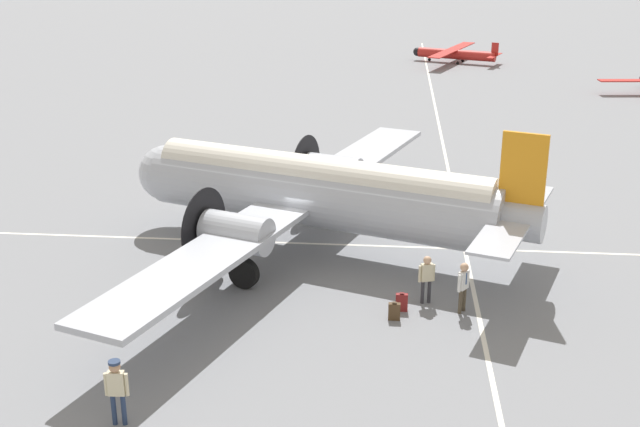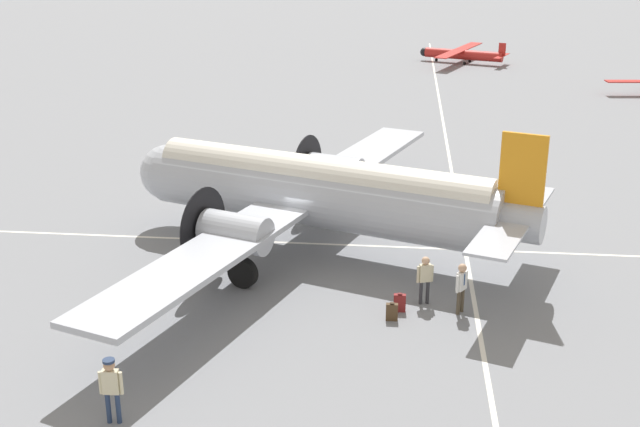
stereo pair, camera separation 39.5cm
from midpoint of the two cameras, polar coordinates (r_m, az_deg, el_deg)
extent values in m
plane|color=slate|center=(31.35, 0.36, -2.73)|extent=(300.00, 300.00, 0.00)
cube|color=silver|center=(32.09, 0.50, -2.18)|extent=(120.00, 0.16, 0.01)
cube|color=silver|center=(31.35, 10.74, -3.09)|extent=(0.16, 120.00, 0.01)
cylinder|color=#ADB2BC|center=(30.54, 0.37, 1.29)|extent=(14.04, 7.02, 2.44)
cylinder|color=silver|center=(30.33, 0.37, 2.50)|extent=(13.15, 6.10, 1.71)
sphere|color=#ADB2BC|center=(33.99, -10.40, 2.90)|extent=(2.32, 2.32, 2.32)
cylinder|color=#ADB2BC|center=(28.39, 13.29, -0.45)|extent=(3.03, 2.19, 1.34)
cube|color=orange|center=(27.77, 14.59, 2.71)|extent=(1.50, 0.65, 2.81)
cube|color=#ADB2BC|center=(28.29, 13.98, -0.32)|extent=(3.89, 7.75, 0.10)
cube|color=#ADB2BC|center=(31.06, -1.34, 1.02)|extent=(10.23, 23.53, 0.20)
cylinder|color=#ADB2BC|center=(27.79, -5.63, -1.33)|extent=(2.71, 2.07, 1.34)
cylinder|color=black|center=(28.46, -7.90, -0.91)|extent=(0.99, 2.67, 2.82)
sphere|color=black|center=(28.53, -8.10, -0.88)|extent=(0.47, 0.47, 0.47)
cylinder|color=#ADB2BC|center=(34.69, 1.38, 3.07)|extent=(2.71, 2.07, 1.34)
cylinder|color=black|center=(35.23, -0.57, 3.34)|extent=(0.99, 2.67, 2.82)
sphere|color=black|center=(35.28, -0.75, 3.36)|extent=(0.47, 0.47, 0.47)
cylinder|color=#4C4C51|center=(28.06, -5.14, -3.34)|extent=(0.18, 0.18, 0.95)
cylinder|color=black|center=(28.25, -5.11, -4.22)|extent=(1.14, 0.65, 1.10)
cylinder|color=#4C4C51|center=(34.90, 1.73, 1.43)|extent=(0.18, 0.18, 0.95)
cylinder|color=black|center=(35.05, 1.72, 0.70)|extent=(1.14, 0.65, 1.10)
cylinder|color=#4C4C51|center=(33.62, -8.11, 0.08)|extent=(0.14, 0.14, 0.87)
cylinder|color=black|center=(33.76, -8.07, -0.62)|extent=(0.72, 0.40, 0.70)
cylinder|color=navy|center=(21.62, -14.30, -13.24)|extent=(0.13, 0.13, 0.87)
cylinder|color=navy|center=(21.55, -13.63, -13.29)|extent=(0.13, 0.13, 0.87)
cube|color=beige|center=(21.19, -14.14, -11.52)|extent=(0.43, 0.22, 0.66)
sphere|color=tan|center=(20.95, -14.25, -10.41)|extent=(0.29, 0.29, 0.29)
cylinder|color=beige|center=(21.28, -14.81, -11.55)|extent=(0.10, 0.10, 0.62)
cylinder|color=beige|center=(21.13, -13.44, -11.66)|extent=(0.10, 0.10, 0.62)
cube|color=navy|center=(21.23, -14.07, -11.20)|extent=(0.06, 0.01, 0.42)
cylinder|color=navy|center=(20.89, -14.27, -10.12)|extent=(0.32, 0.32, 0.07)
cylinder|color=#2D2D33|center=(27.30, 8.07, -5.56)|extent=(0.12, 0.12, 0.82)
cylinder|color=#2D2D33|center=(27.22, 7.60, -5.61)|extent=(0.12, 0.12, 0.82)
cube|color=beige|center=(26.97, 7.90, -4.21)|extent=(0.43, 0.30, 0.61)
sphere|color=tan|center=(26.79, 7.95, -3.34)|extent=(0.27, 0.27, 0.27)
cylinder|color=beige|center=(27.06, 8.39, -4.22)|extent=(0.10, 0.10, 0.58)
cylinder|color=beige|center=(26.90, 7.41, -4.32)|extent=(0.10, 0.10, 0.58)
cylinder|color=#473D2D|center=(26.91, 10.50, -6.07)|extent=(0.12, 0.12, 0.84)
cylinder|color=#473D2D|center=(26.71, 10.23, -6.25)|extent=(0.12, 0.12, 0.84)
cube|color=white|center=(26.50, 10.46, -4.73)|extent=(0.39, 0.44, 0.63)
sphere|color=tan|center=(26.32, 10.53, -3.83)|extent=(0.28, 0.28, 0.28)
cylinder|color=white|center=(26.71, 10.74, -4.62)|extent=(0.10, 0.10, 0.60)
cylinder|color=white|center=(26.32, 10.18, -4.97)|extent=(0.10, 0.10, 0.60)
cube|color=navy|center=(26.42, 10.66, -4.64)|extent=(0.04, 0.05, 0.40)
cube|color=maroon|center=(26.69, 6.11, -6.34)|extent=(0.40, 0.17, 0.61)
cube|color=#551515|center=(26.54, 6.14, -5.69)|extent=(0.14, 0.12, 0.02)
cube|color=#47331E|center=(26.10, 5.57, -6.99)|extent=(0.38, 0.18, 0.58)
cube|color=#312315|center=(25.96, 5.59, -6.36)|extent=(0.14, 0.12, 0.02)
cylinder|color=#B2231E|center=(76.68, 10.31, 11.05)|extent=(7.13, 3.45, 0.89)
sphere|color=black|center=(77.86, 7.59, 11.32)|extent=(0.80, 0.80, 0.80)
cube|color=#B2231E|center=(76.74, 10.04, 11.38)|extent=(4.99, 10.63, 0.08)
cube|color=#B2231E|center=(75.64, 12.97, 11.30)|extent=(0.63, 0.29, 1.16)
cube|color=#B2231E|center=(75.72, 12.94, 10.87)|extent=(1.81, 3.53, 0.04)
cylinder|color=black|center=(77.56, 8.42, 10.76)|extent=(0.29, 0.18, 0.28)
cylinder|color=#4C4C51|center=(77.55, 8.43, 10.83)|extent=(0.06, 0.06, 0.21)
cylinder|color=black|center=(75.90, 10.39, 10.45)|extent=(0.29, 0.18, 0.28)
cylinder|color=#4C4C51|center=(75.88, 10.40, 10.53)|extent=(0.06, 0.06, 0.21)
cylinder|color=black|center=(77.44, 10.76, 10.61)|extent=(0.29, 0.18, 0.28)
cylinder|color=#4C4C51|center=(77.42, 10.76, 10.69)|extent=(0.06, 0.06, 0.21)
camera|label=1|loc=(0.20, -89.63, 0.13)|focal=45.00mm
camera|label=2|loc=(0.20, 90.37, -0.13)|focal=45.00mm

